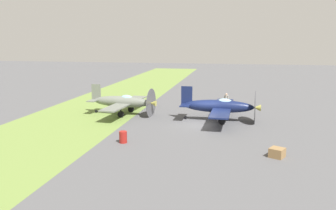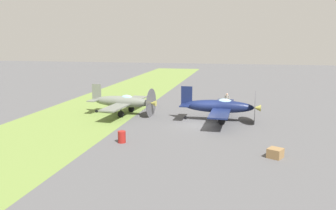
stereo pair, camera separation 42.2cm
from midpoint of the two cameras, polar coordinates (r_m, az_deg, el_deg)
The scene contains 7 objects.
ground_plane at distance 32.67m, azimuth 5.82°, elevation -3.21°, with size 160.00×160.00×0.00m, color #515154.
grass_verge at distance 36.16m, azimuth -14.56°, elevation -2.14°, with size 120.00×11.00×0.01m, color olive.
airplane_lead at distance 34.09m, azimuth 8.75°, elevation -0.22°, with size 9.59×7.61×3.43m.
airplane_wingman at distance 36.96m, azimuth -6.95°, elevation 0.55°, with size 9.12×7.22×3.24m.
ground_crew_chief at distance 40.53m, azimuth 9.82°, elevation 0.73°, with size 0.44×0.51×1.73m.
fuel_drum at distance 27.15m, azimuth -7.06°, elevation -5.16°, with size 0.60×0.60×0.90m, color maroon.
supply_crate at distance 24.80m, azimuth 17.48°, elevation -7.45°, with size 0.90×0.90×0.64m, color olive.
Camera 2 is at (31.51, 3.37, 7.86)m, focal length 37.58 mm.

